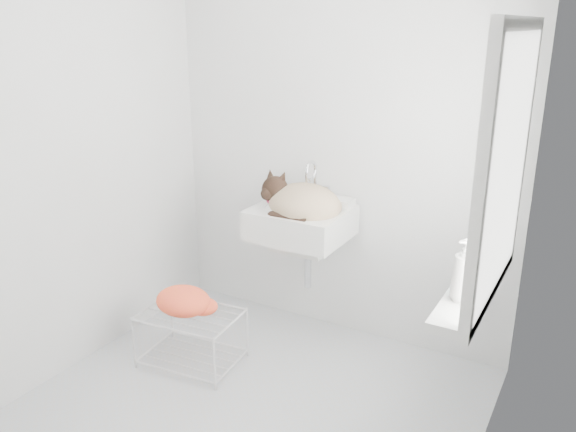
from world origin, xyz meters
The scene contains 15 objects.
floor centered at (0.00, 0.00, 0.00)m, with size 2.20×2.00×0.02m, color #B6B7B7.
back_wall centered at (0.00, 1.00, 1.25)m, with size 2.20×0.02×2.50m, color white.
right_wall centered at (1.10, 0.00, 1.25)m, with size 0.02×2.00×2.50m, color white.
left_wall centered at (-1.10, 0.00, 1.25)m, with size 0.02×2.00×2.50m, color white.
window_glass centered at (1.09, 0.20, 1.35)m, with size 0.01×0.80×1.00m, color white.
window_frame centered at (1.07, 0.20, 1.35)m, with size 0.04×0.90×1.10m, color white.
windowsill centered at (1.01, 0.20, 0.83)m, with size 0.16×0.88×0.04m, color white.
sink centered at (-0.11, 0.74, 0.85)m, with size 0.54×0.47×0.22m, color white.
faucet centered at (-0.11, 0.92, 0.99)m, with size 0.20×0.14×0.20m, color silver, non-canonical shape.
cat centered at (-0.10, 0.72, 0.89)m, with size 0.51×0.45×0.29m.
wire_rack centered at (-0.52, 0.18, 0.15)m, with size 0.53×0.37×0.32m, color silver.
towel centered at (-0.55, 0.17, 0.35)m, with size 0.33×0.24×0.14m, color #FF9900.
bottle_a centered at (1.00, 0.01, 0.85)m, with size 0.08×0.08×0.22m, color silver.
bottle_b centered at (1.00, 0.14, 0.85)m, with size 0.09×0.09×0.20m, color teal.
bottle_c centered at (1.00, 0.41, 0.85)m, with size 0.13×0.13×0.17m, color white.
Camera 1 is at (1.42, -2.10, 1.87)m, focal length 36.18 mm.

